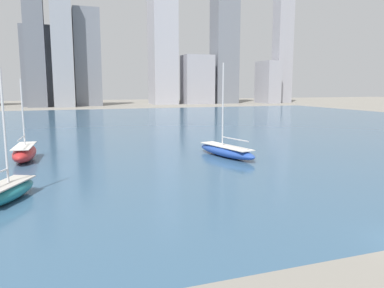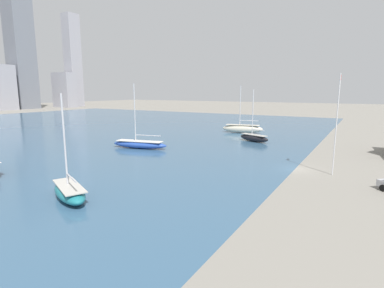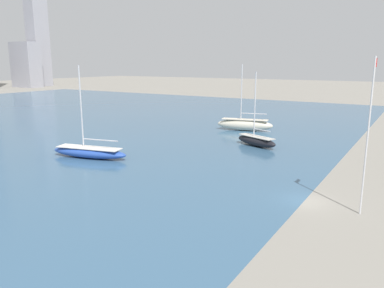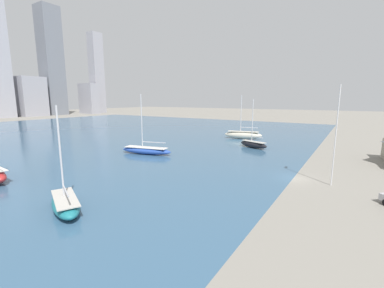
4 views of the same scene
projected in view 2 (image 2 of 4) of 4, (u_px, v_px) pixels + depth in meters
name	position (u px, v px, depth m)	size (l,w,h in m)	color
ground_plane	(295.00, 169.00, 41.54)	(500.00, 500.00, 0.00)	gray
harbor_water	(12.00, 134.00, 76.40)	(180.00, 140.00, 0.00)	#385B7A
flag_pole	(337.00, 121.00, 37.56)	(1.24, 0.14, 12.86)	silver
sailboat_teal	(69.00, 191.00, 29.91)	(5.33, 7.76, 10.49)	#1E757F
sailboat_blue	(140.00, 144.00, 56.61)	(4.85, 11.23, 12.05)	#284CA8
sailboat_cream	(243.00, 129.00, 77.27)	(4.54, 10.62, 12.10)	beige
sailboat_black	(254.00, 138.00, 64.15)	(4.56, 7.64, 11.07)	black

